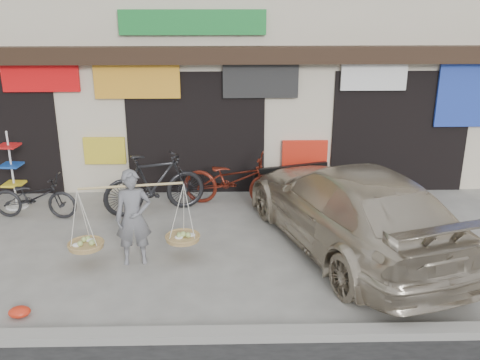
{
  "coord_description": "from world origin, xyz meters",
  "views": [
    {
      "loc": [
        0.68,
        -7.9,
        4.26
      ],
      "look_at": [
        0.9,
        0.9,
        1.18
      ],
      "focal_mm": 40.0,
      "sensor_mm": 36.0,
      "label": 1
    }
  ],
  "objects_px": {
    "bike_0": "(34,197)",
    "bike_2": "(233,180)",
    "display_rack": "(13,177)",
    "bike_1": "(155,183)",
    "suv": "(350,208)",
    "street_vendor": "(134,221)"
  },
  "relations": [
    {
      "from": "bike_0",
      "to": "bike_1",
      "type": "bearing_deg",
      "value": -79.9
    },
    {
      "from": "bike_0",
      "to": "display_rack",
      "type": "distance_m",
      "value": 0.86
    },
    {
      "from": "display_rack",
      "to": "bike_0",
      "type": "bearing_deg",
      "value": -43.5
    },
    {
      "from": "bike_1",
      "to": "suv",
      "type": "xyz_separation_m",
      "value": [
        3.58,
        -1.69,
        0.13
      ]
    },
    {
      "from": "street_vendor",
      "to": "display_rack",
      "type": "distance_m",
      "value": 3.85
    },
    {
      "from": "street_vendor",
      "to": "bike_1",
      "type": "xyz_separation_m",
      "value": [
        0.07,
        2.16,
        -0.12
      ]
    },
    {
      "from": "street_vendor",
      "to": "suv",
      "type": "distance_m",
      "value": 3.68
    },
    {
      "from": "bike_0",
      "to": "display_rack",
      "type": "bearing_deg",
      "value": 51.55
    },
    {
      "from": "street_vendor",
      "to": "bike_2",
      "type": "relative_size",
      "value": 0.98
    },
    {
      "from": "bike_0",
      "to": "bike_2",
      "type": "xyz_separation_m",
      "value": [
        3.96,
        0.58,
        0.12
      ]
    },
    {
      "from": "bike_1",
      "to": "bike_2",
      "type": "height_order",
      "value": "bike_1"
    },
    {
      "from": "bike_2",
      "to": "street_vendor",
      "type": "bearing_deg",
      "value": 158.91
    },
    {
      "from": "street_vendor",
      "to": "display_rack",
      "type": "relative_size",
      "value": 1.29
    },
    {
      "from": "street_vendor",
      "to": "bike_2",
      "type": "xyz_separation_m",
      "value": [
        1.66,
        2.53,
        -0.18
      ]
    },
    {
      "from": "bike_2",
      "to": "display_rack",
      "type": "distance_m",
      "value": 4.56
    },
    {
      "from": "street_vendor",
      "to": "bike_1",
      "type": "height_order",
      "value": "street_vendor"
    },
    {
      "from": "bike_1",
      "to": "suv",
      "type": "relative_size",
      "value": 0.37
    },
    {
      "from": "display_rack",
      "to": "bike_2",
      "type": "bearing_deg",
      "value": 0.12
    },
    {
      "from": "bike_0",
      "to": "bike_1",
      "type": "xyz_separation_m",
      "value": [
        2.37,
        0.21,
        0.18
      ]
    },
    {
      "from": "street_vendor",
      "to": "suv",
      "type": "xyz_separation_m",
      "value": [
        3.65,
        0.47,
        0.01
      ]
    },
    {
      "from": "bike_1",
      "to": "suv",
      "type": "distance_m",
      "value": 3.96
    },
    {
      "from": "suv",
      "to": "display_rack",
      "type": "bearing_deg",
      "value": -35.08
    }
  ]
}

